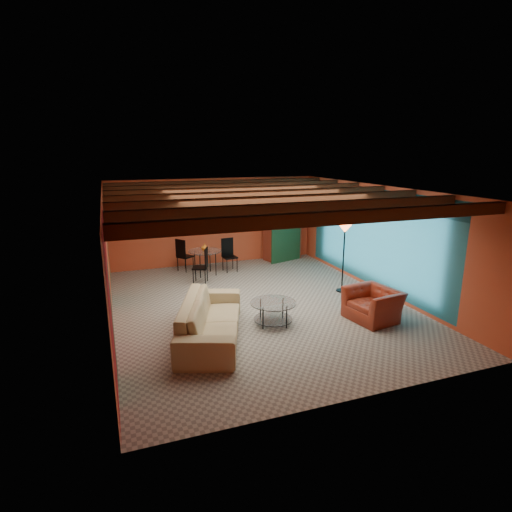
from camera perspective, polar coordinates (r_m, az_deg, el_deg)
name	(u,v)px	position (r m, az deg, el deg)	size (l,w,h in m)	color
room	(257,204)	(9.24, 0.19, 7.16)	(6.52, 8.01, 2.71)	gray
sofa	(211,319)	(8.04, -6.25, -8.65)	(2.68, 1.05, 0.78)	tan
armchair	(373,304)	(9.19, 15.89, -6.47)	(1.05, 0.92, 0.68)	maroon
coffee_table	(273,313)	(8.66, 2.40, -7.88)	(0.96, 0.96, 0.49)	silver
dining_table	(205,258)	(12.02, -7.07, -0.28)	(1.92, 1.92, 1.00)	white
armoire	(283,229)	(13.55, 3.72, 3.76)	(1.17, 0.57, 2.05)	maroon
floor_lamp	(343,258)	(10.65, 12.02, -0.26)	(0.36, 0.36, 1.77)	black
ceiling_fan	(259,205)	(9.14, 0.43, 7.07)	(1.50, 1.50, 0.44)	#472614
painting	(186,214)	(12.80, -9.62, 5.80)	(1.05, 0.03, 0.65)	black
potted_plant	(283,190)	(13.37, 3.81, 9.15)	(0.46, 0.40, 0.51)	#26661E
vase	(204,238)	(11.88, -7.16, 2.52)	(0.20, 0.20, 0.21)	orange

